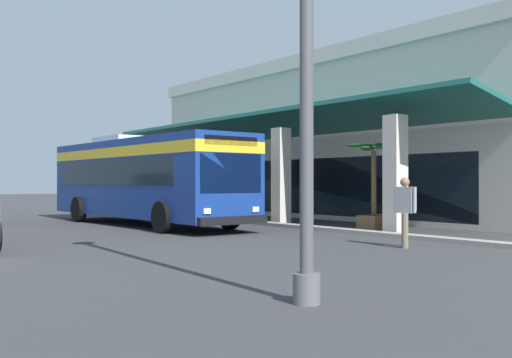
# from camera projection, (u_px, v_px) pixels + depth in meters

# --- Properties ---
(ground) EXTENTS (120.00, 120.00, 0.00)m
(ground) POSITION_uv_depth(u_px,v_px,m) (289.00, 216.00, 27.83)
(ground) COLOR #38383A
(curb_strip) EXTENTS (26.56, 0.50, 0.12)m
(curb_strip) POSITION_uv_depth(u_px,v_px,m) (220.00, 219.00, 24.36)
(curb_strip) COLOR #9E998E
(curb_strip) RESTS_ON ground
(plaza_building) EXTENTS (22.43, 15.03, 7.24)m
(plaza_building) POSITION_uv_depth(u_px,v_px,m) (379.00, 142.00, 30.18)
(plaza_building) COLOR beige
(plaza_building) RESTS_ON ground
(transit_bus) EXTENTS (11.27, 3.01, 3.34)m
(transit_bus) POSITION_uv_depth(u_px,v_px,m) (144.00, 175.00, 22.09)
(transit_bus) COLOR navy
(transit_bus) RESTS_ON ground
(pedestrian) EXTENTS (0.69, 0.42, 1.70)m
(pedestrian) POSITION_uv_depth(u_px,v_px,m) (405.00, 208.00, 14.44)
(pedestrian) COLOR #726651
(pedestrian) RESTS_ON ground
(potted_palm) EXTENTS (1.68, 1.78, 2.90)m
(potted_palm) POSITION_uv_depth(u_px,v_px,m) (374.00, 207.00, 19.31)
(potted_palm) COLOR brown
(potted_palm) RESTS_ON ground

